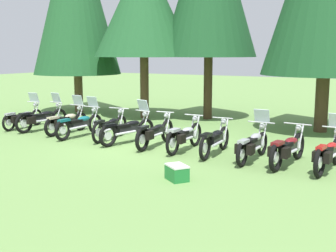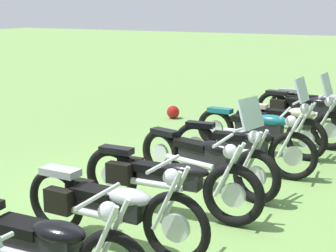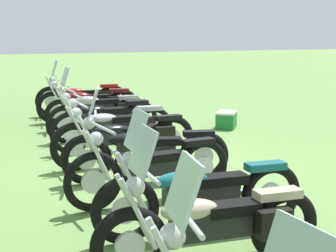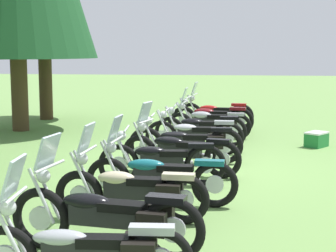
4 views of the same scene
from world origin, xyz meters
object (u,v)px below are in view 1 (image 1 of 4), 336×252
Objects in this scene: motorcycle_6 at (155,133)px; motorcycle_11 at (329,153)px; motorcycle_1 at (42,118)px; motorcycle_5 at (128,129)px; motorcycle_4 at (111,126)px; motorcycle_9 at (253,144)px; picnic_cooler at (177,172)px; motorcycle_0 at (23,117)px; pine_tree_1 at (144,4)px; motorcycle_8 at (215,139)px; motorcycle_7 at (184,136)px; motorcycle_10 at (287,148)px; motorcycle_2 at (66,121)px; motorcycle_3 at (80,124)px.

motorcycle_11 reaches higher than motorcycle_6.
motorcycle_1 reaches higher than motorcycle_5.
motorcycle_9 is at bearing -102.32° from motorcycle_4.
motorcycle_11 reaches higher than picnic_cooler.
pine_tree_1 reaches higher than motorcycle_0.
motorcycle_11 is (2.00, -0.10, 0.00)m from motorcycle_9.
motorcycle_8 reaches higher than picnic_cooler.
motorcycle_0 is at bearing 87.45° from motorcycle_9.
motorcycle_7 is at bearing 113.90° from picnic_cooler.
motorcycle_5 is at bearing 83.74° from motorcycle_8.
motorcycle_11 is (11.48, -0.83, 0.03)m from motorcycle_0.
motorcycle_10 is at bearing -101.72° from motorcycle_4.
pine_tree_1 reaches higher than motorcycle_7.
picnic_cooler is (4.26, -3.24, -0.26)m from motorcycle_4.
motorcycle_10 is (6.15, -0.63, 0.01)m from motorcycle_4.
motorcycle_8 is 0.31× the size of pine_tree_1.
motorcycle_10 is at bearing -93.14° from motorcycle_2.
motorcycle_8 is (1.02, -0.02, -0.01)m from motorcycle_7.
motorcycle_11 is 3.89m from picnic_cooler.
pine_tree_1 is (-2.53, 5.06, 4.51)m from motorcycle_5.
motorcycle_9 is 2.00m from motorcycle_11.
motorcycle_9 is 0.31× the size of pine_tree_1.
motorcycle_11 reaches higher than motorcycle_3.
motorcycle_2 is at bearing 90.73° from motorcycle_11.
motorcycle_3 is at bearing 84.32° from motorcycle_8.
motorcycle_2 is at bearing 81.22° from motorcycle_4.
motorcycle_3 is 3.46× the size of picnic_cooler.
pine_tree_1 reaches higher than motorcycle_8.
motorcycle_10 is at bearing -98.80° from motorcycle_0.
motorcycle_10 is (5.28, -0.43, -0.01)m from motorcycle_5.
motorcycle_3 is 3.12m from motorcycle_6.
motorcycle_0 is 10.47m from motorcycle_10.
motorcycle_11 reaches higher than motorcycle_9.
motorcycle_10 is 0.33× the size of pine_tree_1.
motorcycle_1 reaches higher than motorcycle_3.
motorcycle_7 is at bearing -81.58° from motorcycle_5.
motorcycle_7 is 8.34m from pine_tree_1.
motorcycle_6 is 2.10m from motorcycle_8.
motorcycle_3 reaches higher than picnic_cooler.
motorcycle_0 is 0.97× the size of motorcycle_7.
motorcycle_6 is 3.77m from picnic_cooler.
motorcycle_6 is 3.51× the size of picnic_cooler.
motorcycle_2 is 9.27m from motorcycle_11.
motorcycle_8 is (8.31, -0.55, 0.02)m from motorcycle_0.
motorcycle_3 reaches higher than motorcycle_8.
motorcycle_10 is 3.48× the size of picnic_cooler.
motorcycle_8 is at bearing -91.11° from motorcycle_7.
motorcycle_0 is at bearing 83.58° from motorcycle_6.
motorcycle_4 is 0.99× the size of motorcycle_7.
motorcycle_9 reaches higher than motorcycle_4.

